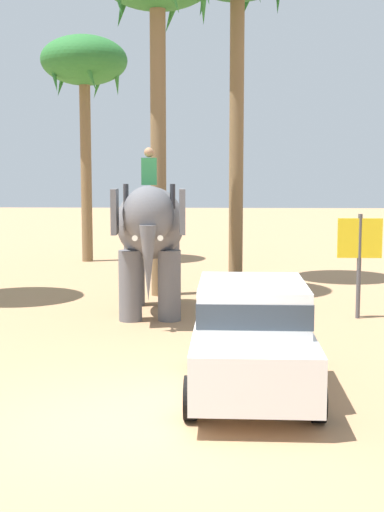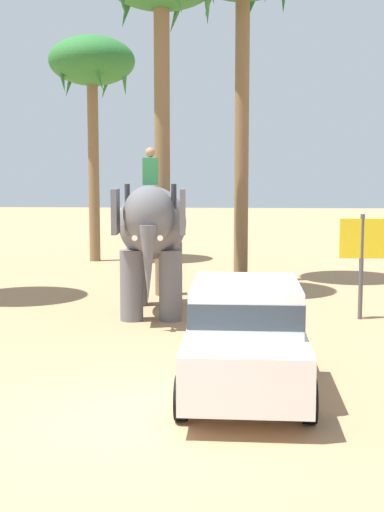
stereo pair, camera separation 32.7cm
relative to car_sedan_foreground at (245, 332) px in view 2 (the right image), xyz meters
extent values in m
plane|color=tan|center=(-1.73, -1.47, -0.93)|extent=(120.00, 120.00, 0.00)
cube|color=white|center=(0.00, 0.04, -0.25)|extent=(1.74, 4.12, 0.76)
cube|color=white|center=(0.00, -0.06, 0.45)|extent=(1.58, 2.12, 0.64)
cube|color=#2D3842|center=(0.00, -0.06, 0.45)|extent=(1.60, 2.14, 0.35)
cylinder|color=black|center=(-0.84, 1.32, -0.63)|extent=(0.19, 0.60, 0.60)
cylinder|color=black|center=(0.86, 1.30, -0.63)|extent=(0.19, 0.60, 0.60)
cylinder|color=black|center=(-0.86, -1.22, -0.63)|extent=(0.19, 0.60, 0.60)
cylinder|color=black|center=(0.84, -1.24, -0.63)|extent=(0.19, 0.60, 0.60)
ellipsoid|color=slate|center=(-2.13, 6.01, 1.22)|extent=(1.83, 3.21, 1.70)
cylinder|color=slate|center=(-1.62, 5.12, -0.13)|extent=(0.52, 0.52, 1.60)
cylinder|color=slate|center=(-2.50, 5.05, -0.13)|extent=(0.52, 0.52, 1.60)
cylinder|color=slate|center=(-1.76, 6.98, -0.13)|extent=(0.52, 0.52, 1.60)
cylinder|color=slate|center=(-2.64, 6.91, -0.13)|extent=(0.52, 0.52, 1.60)
ellipsoid|color=slate|center=(-2.01, 4.39, 1.52)|extent=(1.17, 1.08, 1.20)
cube|color=slate|center=(-1.30, 4.55, 1.57)|extent=(0.18, 0.81, 0.96)
cube|color=slate|center=(-2.73, 4.44, 1.57)|extent=(0.18, 0.81, 0.96)
cone|color=slate|center=(-1.97, 3.94, 0.52)|extent=(0.39, 0.39, 1.60)
cone|color=beige|center=(-1.72, 4.01, 1.02)|extent=(0.16, 0.57, 0.21)
cone|color=beige|center=(-2.24, 3.97, 1.02)|extent=(0.16, 0.57, 0.21)
cube|color=#338C4C|center=(-2.07, 5.16, 2.42)|extent=(0.36, 0.26, 0.60)
sphere|color=#A87A56|center=(-2.07, 5.16, 2.84)|extent=(0.22, 0.22, 0.22)
cylinder|color=#333338|center=(-1.55, 5.20, 1.87)|extent=(0.12, 0.12, 0.55)
cylinder|color=#333338|center=(-2.58, 5.13, 1.87)|extent=(0.12, 0.12, 0.55)
cylinder|color=brown|center=(-0.01, 10.88, 3.62)|extent=(0.43, 0.43, 9.10)
cylinder|color=brown|center=(-2.15, 8.42, 3.21)|extent=(0.42, 0.42, 8.28)
cone|color=#286B2D|center=(-1.78, 9.56, 7.05)|extent=(0.91, 0.57, 1.67)
cone|color=#286B2D|center=(-3.12, 9.13, 7.05)|extent=(0.73, 0.83, 1.69)
cylinder|color=brown|center=(-5.54, 15.74, 2.71)|extent=(0.41, 0.41, 7.28)
ellipsoid|color=#286B2D|center=(-5.54, 15.74, 6.55)|extent=(3.20, 3.20, 1.80)
cone|color=#286B2D|center=(-4.34, 15.74, 6.05)|extent=(0.40, 0.92, 1.64)
cone|color=#286B2D|center=(-5.17, 16.89, 6.05)|extent=(0.91, 0.57, 1.67)
cone|color=#286B2D|center=(-6.52, 16.45, 6.05)|extent=(0.73, 0.83, 1.69)
cone|color=#286B2D|center=(-6.52, 15.04, 6.05)|extent=(0.73, 0.83, 1.69)
cone|color=#286B2D|center=(-5.17, 14.60, 6.05)|extent=(0.91, 0.57, 1.67)
cylinder|color=#4C4C51|center=(2.69, 5.53, 0.27)|extent=(0.10, 0.10, 2.40)
cube|color=yellow|center=(2.69, 5.53, 0.92)|extent=(1.00, 0.08, 0.90)
camera|label=1|loc=(-0.47, -10.18, 2.35)|focal=48.37mm
camera|label=2|loc=(-0.15, -10.16, 2.35)|focal=48.37mm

